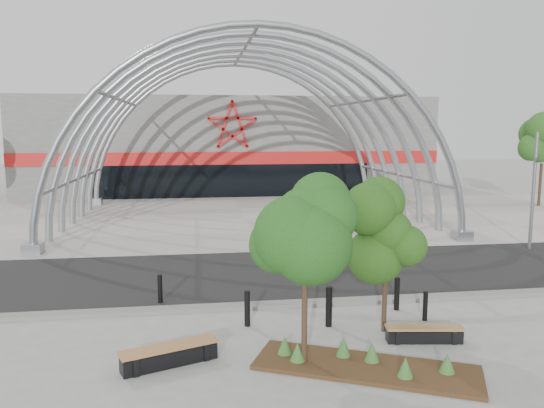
# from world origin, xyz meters

# --- Properties ---
(ground) EXTENTS (140.00, 140.00, 0.00)m
(ground) POSITION_xyz_m (0.00, 0.00, 0.00)
(ground) COLOR gray
(ground) RESTS_ON ground
(road) EXTENTS (140.00, 7.00, 0.02)m
(road) POSITION_xyz_m (0.00, 3.50, 0.01)
(road) COLOR black
(road) RESTS_ON ground
(forecourt) EXTENTS (60.00, 17.00, 0.04)m
(forecourt) POSITION_xyz_m (0.00, 15.50, 0.02)
(forecourt) COLOR #A59F94
(forecourt) RESTS_ON ground
(kerb) EXTENTS (60.00, 0.50, 0.12)m
(kerb) POSITION_xyz_m (0.00, -0.25, 0.06)
(kerb) COLOR slate
(kerb) RESTS_ON ground
(arena_building) EXTENTS (34.00, 15.24, 8.00)m
(arena_building) POSITION_xyz_m (0.00, 33.45, 3.99)
(arena_building) COLOR #62625D
(arena_building) RESTS_ON ground
(vault_canopy) EXTENTS (20.80, 15.80, 20.36)m
(vault_canopy) POSITION_xyz_m (0.00, 15.50, 0.02)
(vault_canopy) COLOR #91969B
(vault_canopy) RESTS_ON ground
(planting_bed) EXTENTS (5.29, 3.57, 0.54)m
(planting_bed) POSITION_xyz_m (0.87, -4.77, 0.13)
(planting_bed) COLOR #382717
(planting_bed) RESTS_ON ground
(signal_pole) EXTENTS (0.16, 0.75, 5.31)m
(signal_pole) POSITION_xyz_m (12.21, 5.94, 2.78)
(signal_pole) COLOR slate
(signal_pole) RESTS_ON ground
(street_tree_0) EXTENTS (1.88, 1.88, 4.28)m
(street_tree_0) POSITION_xyz_m (-0.43, -4.34, 3.07)
(street_tree_0) COLOR #332617
(street_tree_0) RESTS_ON ground
(street_tree_1) EXTENTS (1.65, 1.65, 3.91)m
(street_tree_1) POSITION_xyz_m (2.14, -2.63, 2.81)
(street_tree_1) COLOR black
(street_tree_1) RESTS_ON ground
(bench_0) EXTENTS (2.33, 1.30, 0.48)m
(bench_0) POSITION_xyz_m (-3.55, -3.95, 0.24)
(bench_0) COLOR black
(bench_0) RESTS_ON ground
(bench_1) EXTENTS (2.02, 0.71, 0.42)m
(bench_1) POSITION_xyz_m (2.91, -3.50, 0.20)
(bench_1) COLOR black
(bench_1) RESTS_ON ground
(bollard_0) EXTENTS (0.15, 0.15, 0.92)m
(bollard_0) POSITION_xyz_m (-4.06, 0.60, 0.46)
(bollard_0) COLOR black
(bollard_0) RESTS_ON ground
(bollard_1) EXTENTS (0.16, 0.16, 1.01)m
(bollard_1) POSITION_xyz_m (-1.52, -1.74, 0.50)
(bollard_1) COLOR black
(bollard_1) RESTS_ON ground
(bollard_2) EXTENTS (0.18, 0.18, 1.13)m
(bollard_2) POSITION_xyz_m (0.73, -2.08, 0.56)
(bollard_2) COLOR black
(bollard_2) RESTS_ON ground
(bollard_3) EXTENTS (0.16, 0.16, 1.01)m
(bollard_3) POSITION_xyz_m (3.11, -1.06, 0.50)
(bollard_3) COLOR black
(bollard_3) RESTS_ON ground
(bollard_4) EXTENTS (0.14, 0.14, 0.85)m
(bollard_4) POSITION_xyz_m (3.59, -2.03, 0.43)
(bollard_4) COLOR black
(bollard_4) RESTS_ON ground
(bg_tree_1) EXTENTS (2.70, 2.70, 5.91)m
(bg_tree_1) POSITION_xyz_m (21.00, 18.00, 4.25)
(bg_tree_1) COLOR black
(bg_tree_1) RESTS_ON ground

